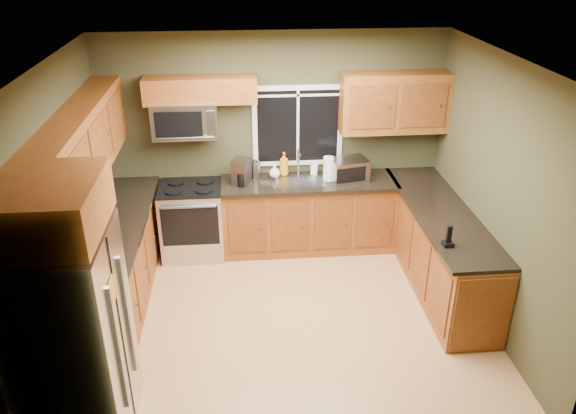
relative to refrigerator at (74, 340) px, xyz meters
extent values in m
plane|color=#B5804F|center=(1.74, 1.30, -0.90)|extent=(4.20, 4.20, 0.00)
plane|color=white|center=(1.74, 1.30, 1.80)|extent=(4.20, 4.20, 0.00)
plane|color=#3A3922|center=(1.74, 3.10, 0.45)|extent=(4.20, 0.00, 4.20)
plane|color=#3A3922|center=(1.74, -0.50, 0.45)|extent=(4.20, 0.00, 4.20)
plane|color=#3A3922|center=(-0.36, 1.30, 0.45)|extent=(0.00, 3.60, 3.60)
plane|color=#3A3922|center=(3.84, 1.30, 0.45)|extent=(0.00, 3.60, 3.60)
cube|color=white|center=(2.04, 3.09, 0.65)|extent=(1.12, 0.03, 1.02)
cube|color=black|center=(2.04, 3.08, 0.65)|extent=(1.00, 0.01, 0.90)
cube|color=white|center=(2.04, 3.07, 0.65)|extent=(0.03, 0.01, 0.90)
cube|color=white|center=(2.04, 3.07, 1.04)|extent=(1.00, 0.01, 0.03)
cube|color=brown|center=(-0.06, 1.78, -0.45)|extent=(0.60, 2.65, 0.90)
cube|color=black|center=(-0.04, 1.78, 0.02)|extent=(0.65, 2.65, 0.04)
cube|color=brown|center=(2.15, 2.80, -0.45)|extent=(2.17, 0.60, 0.90)
cube|color=black|center=(2.15, 2.78, 0.02)|extent=(2.17, 0.65, 0.04)
cube|color=brown|center=(3.54, 1.85, -0.45)|extent=(0.60, 2.50, 0.90)
cube|color=brown|center=(3.54, 0.59, -0.45)|extent=(0.56, 0.02, 0.82)
cube|color=black|center=(3.51, 1.85, 0.02)|extent=(0.65, 2.50, 0.04)
cube|color=brown|center=(-0.20, 1.78, 0.96)|extent=(0.33, 2.65, 0.72)
cube|color=brown|center=(0.89, 2.94, 1.17)|extent=(1.30, 0.33, 0.30)
cube|color=brown|center=(3.19, 2.94, 0.96)|extent=(1.30, 0.33, 0.72)
cube|color=brown|center=(0.00, 0.00, 1.13)|extent=(0.72, 0.90, 0.38)
cube|color=#B7B7BC|center=(0.00, 0.00, 0.00)|extent=(0.72, 0.90, 1.80)
cube|color=slate|center=(0.37, -0.20, 0.05)|extent=(0.03, 0.04, 1.10)
cube|color=slate|center=(0.37, 0.20, 0.05)|extent=(0.03, 0.04, 1.10)
cube|color=black|center=(0.36, 0.00, 0.00)|extent=(0.01, 0.02, 1.78)
cube|color=orange|center=(0.37, -0.10, 0.50)|extent=(0.01, 0.14, 0.20)
cube|color=#B7B7BC|center=(0.69, 2.78, -0.45)|extent=(0.76, 0.65, 0.90)
cube|color=black|center=(0.69, 2.78, 0.00)|extent=(0.76, 0.64, 0.03)
cube|color=black|center=(0.69, 2.45, -0.35)|extent=(0.68, 0.02, 0.50)
cylinder|color=slate|center=(0.69, 2.43, -0.08)|extent=(0.64, 0.04, 0.04)
cylinder|color=black|center=(0.51, 2.64, 0.03)|extent=(0.20, 0.20, 0.01)
cylinder|color=black|center=(0.87, 2.64, 0.03)|extent=(0.20, 0.20, 0.01)
cylinder|color=black|center=(0.51, 2.92, 0.03)|extent=(0.20, 0.20, 0.01)
cylinder|color=black|center=(0.87, 2.92, 0.03)|extent=(0.20, 0.20, 0.01)
cube|color=#B7B7BC|center=(0.69, 2.91, 0.83)|extent=(0.76, 0.38, 0.42)
cube|color=black|center=(0.63, 2.72, 0.83)|extent=(0.54, 0.01, 0.30)
cube|color=slate|center=(1.00, 2.72, 0.83)|extent=(0.10, 0.01, 0.30)
cylinder|color=slate|center=(0.69, 2.70, 0.67)|extent=(0.66, 0.02, 0.02)
cube|color=slate|center=(2.04, 2.78, 0.03)|extent=(0.60, 0.42, 0.02)
cylinder|color=#B7B7BC|center=(2.04, 2.98, 0.21)|extent=(0.03, 0.03, 0.34)
cylinder|color=#B7B7BC|center=(2.04, 2.90, 0.37)|extent=(0.03, 0.18, 0.03)
cube|color=#B7B7BC|center=(2.64, 2.77, 0.18)|extent=(0.50, 0.41, 0.27)
cube|color=black|center=(2.64, 2.60, 0.18)|extent=(0.37, 0.09, 0.19)
cube|color=slate|center=(1.32, 2.79, 0.20)|extent=(0.25, 0.28, 0.31)
cylinder|color=black|center=(1.32, 2.70, 0.12)|extent=(0.15, 0.15, 0.17)
cylinder|color=#B7B7BC|center=(1.49, 2.95, 0.14)|extent=(0.18, 0.18, 0.21)
cone|color=black|center=(1.49, 2.95, 0.27)|extent=(0.12, 0.12, 0.06)
cylinder|color=white|center=(2.39, 2.80, 0.19)|extent=(0.16, 0.16, 0.30)
cylinder|color=slate|center=(2.39, 2.80, 0.35)|extent=(0.03, 0.03, 0.04)
imported|color=orange|center=(1.86, 3.00, 0.19)|extent=(0.14, 0.14, 0.30)
imported|color=white|center=(2.25, 3.00, 0.13)|extent=(0.10, 0.11, 0.18)
imported|color=white|center=(1.74, 2.93, 0.13)|extent=(0.15, 0.15, 0.17)
cube|color=black|center=(3.31, 1.08, 0.06)|extent=(0.10, 0.10, 0.04)
cube|color=black|center=(3.31, 1.08, 0.17)|extent=(0.05, 0.03, 0.17)
camera|label=1|loc=(1.32, -3.53, 2.81)|focal=35.00mm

